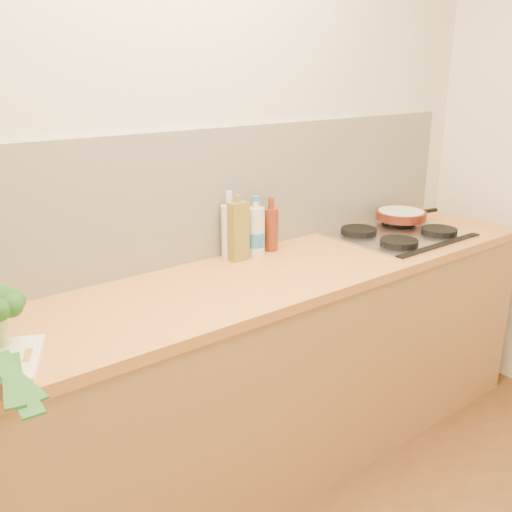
{
  "coord_description": "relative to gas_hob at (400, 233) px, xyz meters",
  "views": [
    {
      "loc": [
        -1.14,
        -0.44,
        1.67
      ],
      "look_at": [
        0.07,
        1.1,
        1.02
      ],
      "focal_mm": 40.0,
      "sensor_mm": 36.0,
      "label": 1
    }
  ],
  "objects": [
    {
      "name": "glass_bottle",
      "position": [
        -0.83,
        0.24,
        0.1
      ],
      "size": [
        0.07,
        0.07,
        0.29
      ],
      "color": "silver",
      "rests_on": "counter"
    },
    {
      "name": "gas_hob",
      "position": [
        0.0,
        0.0,
        0.0
      ],
      "size": [
        0.58,
        0.5,
        0.04
      ],
      "color": "silver",
      "rests_on": "counter"
    },
    {
      "name": "amber_bottle",
      "position": [
        -0.62,
        0.22,
        0.08
      ],
      "size": [
        0.06,
        0.06,
        0.24
      ],
      "color": "maroon",
      "rests_on": "counter"
    },
    {
      "name": "water_bottle",
      "position": [
        -0.72,
        0.19,
        0.09
      ],
      "size": [
        0.08,
        0.08,
        0.24
      ],
      "color": "silver",
      "rests_on": "counter"
    },
    {
      "name": "counter",
      "position": [
        -1.02,
        0.0,
        -0.46
      ],
      "size": [
        3.2,
        0.62,
        0.9
      ],
      "color": "#A46C44",
      "rests_on": "ground"
    },
    {
      "name": "skillet",
      "position": [
        0.15,
        0.11,
        0.05
      ],
      "size": [
        0.37,
        0.25,
        0.04
      ],
      "rotation": [
        0.0,
        0.0,
        -0.17
      ],
      "color": "#541A0E",
      "rests_on": "gas_hob"
    },
    {
      "name": "oil_tin",
      "position": [
        -0.81,
        0.2,
        0.11
      ],
      "size": [
        0.08,
        0.05,
        0.28
      ],
      "color": "olive",
      "rests_on": "counter"
    },
    {
      "name": "room_shell",
      "position": [
        -1.02,
        0.29,
        0.26
      ],
      "size": [
        3.5,
        3.5,
        3.5
      ],
      "color": "beige",
      "rests_on": "ground"
    }
  ]
}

